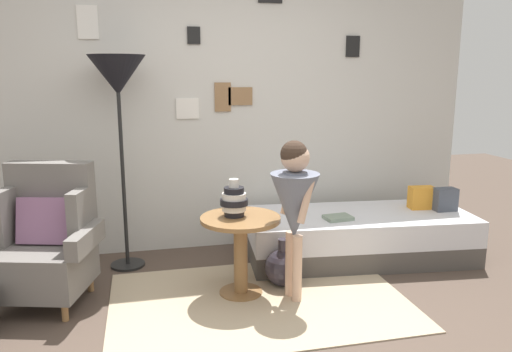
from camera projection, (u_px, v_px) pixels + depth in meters
gallery_wall at (215, 105)px, 4.44m from camera, size 4.80×0.12×2.60m
rug at (259, 301)px, 3.52m from camera, size 2.07×1.39×0.01m
armchair at (45, 241)px, 3.45m from camera, size 0.86×0.73×0.97m
daybed at (358, 236)px, 4.31m from camera, size 1.97×0.97×0.40m
pillow_head at (445, 199)px, 4.34m from camera, size 0.20×0.12×0.20m
pillow_mid at (421, 198)px, 4.41m from camera, size 0.23×0.14×0.20m
side_table at (241, 239)px, 3.55m from camera, size 0.57×0.57×0.59m
vase_striped at (234, 201)px, 3.52m from camera, size 0.20×0.20×0.27m
floor_lamp at (118, 82)px, 3.85m from camera, size 0.44×0.44×1.72m
person_child at (295, 200)px, 3.41m from camera, size 0.34×0.34×1.14m
book_on_daybed at (338, 218)px, 4.09m from camera, size 0.24×0.18×0.03m
demijohn_near at (283, 267)px, 3.76m from camera, size 0.28×0.28×0.37m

